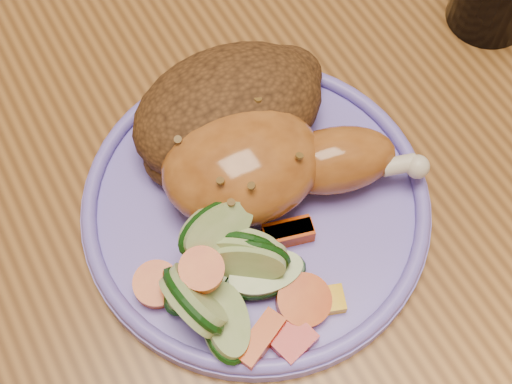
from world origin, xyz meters
TOP-DOWN VIEW (x-y plane):
  - ground at (0.00, 0.00)m, footprint 4.00×4.00m
  - dining_table at (0.00, 0.00)m, footprint 0.90×1.40m
  - plate at (-0.05, -0.09)m, footprint 0.24×0.24m
  - plate_rim at (-0.05, -0.09)m, footprint 0.23×0.23m
  - chicken_leg at (-0.04, -0.08)m, footprint 0.17×0.11m
  - rice_pilaf at (-0.03, -0.03)m, footprint 0.15×0.10m
  - vegetable_pile at (-0.09, -0.13)m, footprint 0.12×0.11m

SIDE VIEW (x-z plane):
  - ground at x=0.00m, z-range 0.00..0.00m
  - dining_table at x=0.00m, z-range 0.29..1.04m
  - plate at x=-0.05m, z-range 0.75..0.76m
  - plate_rim at x=-0.05m, z-range 0.76..0.77m
  - vegetable_pile at x=-0.09m, z-range 0.75..0.81m
  - rice_pilaf at x=-0.03m, z-range 0.76..0.81m
  - chicken_leg at x=-0.04m, z-range 0.76..0.82m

